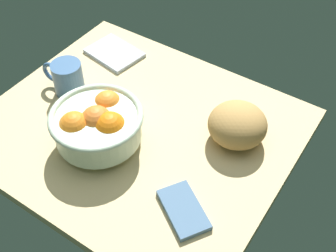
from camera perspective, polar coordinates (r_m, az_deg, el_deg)
The scene contains 6 objects.
ground_plane at distance 110.95cm, azimuth -3.99°, elevation -0.61°, with size 75.96×64.98×3.00cm, color #D3B783.
fruit_bowl at distance 102.83cm, azimuth -9.33°, elevation 0.30°, with size 22.28×22.28×11.08cm.
bread_loaf at distance 104.77cm, azimuth 9.17°, elevation 0.17°, with size 14.37×14.23×9.60cm, color tan.
napkin_folded at distance 132.65cm, azimuth -7.12°, elevation 9.57°, with size 15.52×11.52×1.07cm, color #B3BCCC.
napkin_spare at distance 93.72cm, azimuth 2.07°, elevation -11.00°, with size 12.92×7.31×1.34cm, color slate.
mug at distance 119.37cm, azimuth -13.21°, elevation 6.21°, with size 12.51×8.10×9.28cm.
Camera 1 is at (-48.16, 58.12, 79.81)cm, focal length 46.09 mm.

